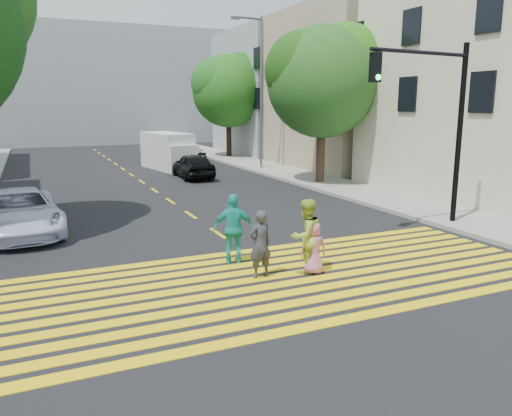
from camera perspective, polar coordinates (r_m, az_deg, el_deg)
ground at (r=10.90m, az=6.57°, el=-10.18°), size 120.00×120.00×0.00m
sidewalk_right at (r=27.65m, az=5.92°, el=3.38°), size 3.00×60.00×0.15m
crosswalk at (r=11.94m, az=3.42°, el=-8.11°), size 13.40×5.30×0.01m
lane_line at (r=31.86m, az=-14.54°, el=4.04°), size 0.12×34.40×0.01m
building_right_cream at (r=26.23m, az=27.05°, el=12.55°), size 10.00×10.00×10.00m
building_right_tan at (r=34.29m, az=12.35°, el=13.04°), size 10.00×10.00×10.00m
building_right_grey at (r=43.65m, az=3.56°, el=12.94°), size 10.00×10.00×10.00m
backdrop_block at (r=56.94m, az=-19.38°, el=13.03°), size 30.00×8.00×12.00m
tree_right_near at (r=25.92m, az=7.77°, el=14.73°), size 7.54×7.33×8.07m
tree_right_far at (r=39.05m, az=-3.09°, el=13.65°), size 6.31×5.83×7.96m
pedestrian_man at (r=11.82m, az=0.47°, el=-4.15°), size 0.64×0.46×1.64m
pedestrian_woman at (r=12.22m, az=5.74°, el=-3.21°), size 1.03×0.89×1.83m
pedestrian_child at (r=12.22m, az=6.60°, el=-4.54°), size 0.72×0.56×1.30m
pedestrian_extra at (r=12.88m, az=-2.53°, el=-2.40°), size 1.16×0.79×1.83m
white_sedan at (r=17.51m, az=-25.41°, el=-0.44°), size 2.72×5.26×1.42m
dark_car_near at (r=28.28m, az=-7.21°, el=4.83°), size 1.79×4.20×1.42m
silver_car at (r=39.23m, az=-10.90°, el=6.65°), size 2.31×5.15×1.46m
dark_car_parked at (r=36.96m, az=-8.24°, el=6.41°), size 2.20×4.51×1.42m
white_van at (r=32.48m, az=-9.91°, el=6.31°), size 2.56×5.11×2.30m
traffic_signal at (r=17.15m, az=20.06°, el=10.47°), size 4.09×0.65×6.01m
street_lamp at (r=31.45m, az=0.30°, el=14.03°), size 2.10×0.36×9.28m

